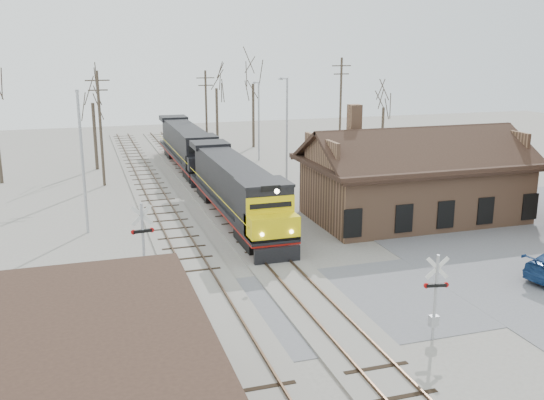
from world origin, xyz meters
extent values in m
plane|color=gray|center=(0.00, 0.00, 0.00)|extent=(140.00, 140.00, 0.00)
cube|color=#5D5D62|center=(0.00, 0.00, 0.01)|extent=(60.00, 9.00, 0.03)
cube|color=gray|center=(0.00, 15.00, 0.06)|extent=(3.40, 90.00, 0.12)
cube|color=#473323|center=(-0.72, 15.00, 0.17)|extent=(0.08, 90.00, 0.14)
cube|color=#473323|center=(0.72, 15.00, 0.17)|extent=(0.08, 90.00, 0.14)
cube|color=gray|center=(-4.50, 15.00, 0.06)|extent=(3.40, 90.00, 0.12)
cube|color=#473323|center=(-5.22, 15.00, 0.17)|extent=(0.08, 90.00, 0.14)
cube|color=#473323|center=(-3.78, 15.00, 0.17)|extent=(0.08, 90.00, 0.14)
cube|color=#8B6248|center=(12.00, 12.00, 2.00)|extent=(14.00, 8.00, 4.00)
cube|color=black|center=(12.00, 12.00, 4.10)|extent=(15.20, 9.20, 0.30)
cube|color=black|center=(12.00, 9.70, 5.10)|extent=(15.00, 4.71, 2.66)
cube|color=black|center=(12.00, 14.30, 5.10)|extent=(15.00, 4.71, 2.66)
cube|color=#8B6248|center=(8.00, 13.50, 6.80)|extent=(0.80, 0.80, 2.20)
cube|color=black|center=(0.00, 9.31, 0.52)|extent=(2.36, 3.77, 0.94)
cube|color=black|center=(0.00, 21.58, 0.52)|extent=(2.36, 3.77, 0.94)
cube|color=black|center=(0.00, 15.45, 1.27)|extent=(2.83, 18.87, 0.33)
cube|color=#96100A|center=(0.00, 15.45, 1.07)|extent=(2.85, 18.87, 0.11)
cube|color=black|center=(0.00, 16.62, 2.74)|extent=(2.45, 13.68, 2.64)
cube|color=black|center=(0.00, 8.47, 2.74)|extent=(2.83, 2.64, 2.64)
cube|color=yellow|center=(0.00, 6.86, 1.93)|extent=(2.83, 1.70, 1.32)
cube|color=black|center=(0.00, 5.91, 0.52)|extent=(2.64, 0.25, 0.94)
cylinder|color=#FFF2CC|center=(0.00, 5.99, 4.15)|extent=(0.26, 0.10, 0.26)
cube|color=black|center=(0.00, 28.68, 0.52)|extent=(2.36, 3.77, 0.94)
cube|color=black|center=(0.00, 40.94, 0.52)|extent=(2.36, 3.77, 0.94)
cube|color=black|center=(0.00, 34.81, 1.27)|extent=(2.83, 18.87, 0.33)
cube|color=#96100A|center=(0.00, 34.81, 1.07)|extent=(2.85, 18.87, 0.11)
cube|color=black|center=(0.00, 35.99, 2.74)|extent=(2.45, 13.68, 2.64)
cube|color=black|center=(0.00, 27.83, 2.74)|extent=(2.83, 2.64, 2.64)
cube|color=black|center=(0.00, 26.23, 1.93)|extent=(2.83, 1.70, 1.32)
cube|color=black|center=(0.00, 25.28, 0.52)|extent=(2.64, 0.25, 0.94)
cylinder|color=#A5A8AD|center=(3.36, -4.45, 1.84)|extent=(0.13, 0.13, 3.69)
cube|color=silver|center=(3.36, -4.45, 3.14)|extent=(0.95, 0.23, 0.97)
cube|color=silver|center=(3.36, -4.45, 3.14)|extent=(0.95, 0.23, 0.97)
cube|color=black|center=(3.36, -4.45, 2.40)|extent=(0.84, 0.31, 0.14)
cylinder|color=#B20C0C|center=(2.95, -4.37, 2.40)|extent=(0.23, 0.12, 0.22)
cylinder|color=#B20C0C|center=(3.77, -4.53, 2.40)|extent=(0.23, 0.12, 0.22)
cube|color=#A5A8AD|center=(3.36, -4.45, 0.83)|extent=(0.37, 0.28, 0.46)
cylinder|color=#A5A8AD|center=(-7.25, 5.59, 2.08)|extent=(0.15, 0.15, 4.16)
cube|color=silver|center=(-7.25, 5.59, 3.53)|extent=(1.09, 0.16, 1.09)
cube|color=silver|center=(-7.25, 5.59, 3.53)|extent=(1.09, 0.16, 1.09)
cube|color=black|center=(-7.25, 5.59, 2.70)|extent=(0.95, 0.25, 0.16)
cylinder|color=#B20C0C|center=(-6.78, 5.65, 2.70)|extent=(0.26, 0.11, 0.25)
cylinder|color=#B20C0C|center=(-7.71, 5.54, 2.70)|extent=(0.26, 0.11, 0.25)
cube|color=#A5A8AD|center=(-7.25, 5.59, 0.94)|extent=(0.42, 0.31, 0.52)
cylinder|color=#A5A8AD|center=(-9.88, 15.22, 4.58)|extent=(0.18, 0.18, 9.16)
cylinder|color=#A5A8AD|center=(-9.88, 16.12, 9.06)|extent=(0.12, 1.80, 0.12)
cube|color=#A5A8AD|center=(-9.88, 16.92, 8.96)|extent=(0.25, 0.50, 0.12)
cylinder|color=#A5A8AD|center=(6.67, 23.76, 4.61)|extent=(0.18, 0.18, 9.22)
cylinder|color=#A5A8AD|center=(6.67, 24.66, 9.12)|extent=(0.12, 1.80, 0.12)
cube|color=#A5A8AD|center=(6.67, 25.46, 9.02)|extent=(0.25, 0.50, 0.12)
cylinder|color=#A5A8AD|center=(7.96, 36.52, 4.08)|extent=(0.18, 0.18, 8.17)
cylinder|color=#A5A8AD|center=(7.96, 37.42, 8.07)|extent=(0.12, 1.80, 0.12)
cube|color=#A5A8AD|center=(7.96, 38.22, 7.97)|extent=(0.25, 0.50, 0.12)
cylinder|color=#382D23|center=(-8.22, 28.99, 4.89)|extent=(0.24, 0.24, 9.77)
cube|color=#382D23|center=(-8.22, 28.99, 8.97)|extent=(2.00, 0.10, 0.10)
cube|color=#382D23|center=(-8.22, 28.99, 8.17)|extent=(1.60, 0.10, 0.10)
cylinder|color=#382D23|center=(3.55, 42.08, 4.58)|extent=(0.24, 0.24, 9.17)
cube|color=#382D23|center=(3.55, 42.08, 8.37)|extent=(2.00, 0.10, 0.10)
cube|color=#382D23|center=(3.55, 42.08, 7.57)|extent=(1.60, 0.10, 0.10)
cylinder|color=#382D23|center=(15.27, 32.21, 5.32)|extent=(0.24, 0.24, 10.64)
cube|color=#382D23|center=(15.27, 32.21, 9.84)|extent=(2.00, 0.10, 0.10)
cube|color=#382D23|center=(15.27, 32.21, 9.04)|extent=(1.60, 0.10, 0.10)
cylinder|color=#382D23|center=(-8.56, 36.62, 3.23)|extent=(0.32, 0.32, 6.47)
cylinder|color=#382D23|center=(5.99, 47.73, 3.42)|extent=(0.32, 0.32, 6.85)
cylinder|color=#382D23|center=(9.75, 44.91, 3.73)|extent=(0.32, 0.32, 7.46)
cylinder|color=#382D23|center=(22.41, 36.54, 2.56)|extent=(0.32, 0.32, 5.12)
camera|label=1|loc=(-9.84, -24.16, 11.75)|focal=40.00mm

